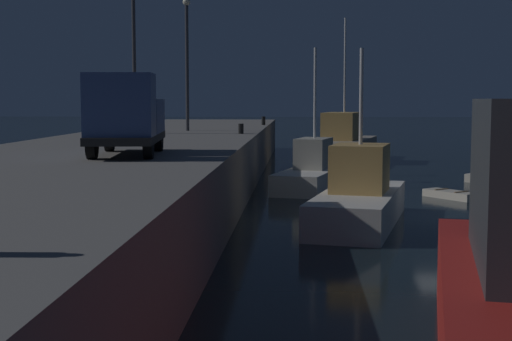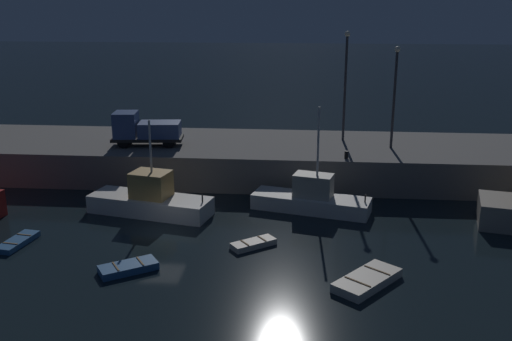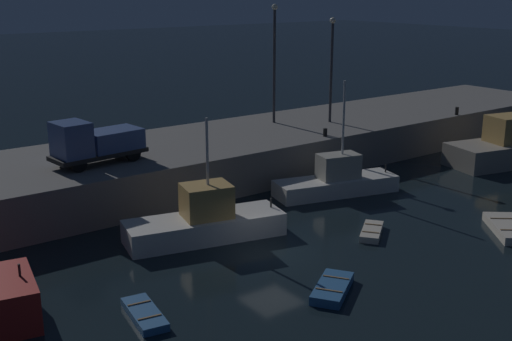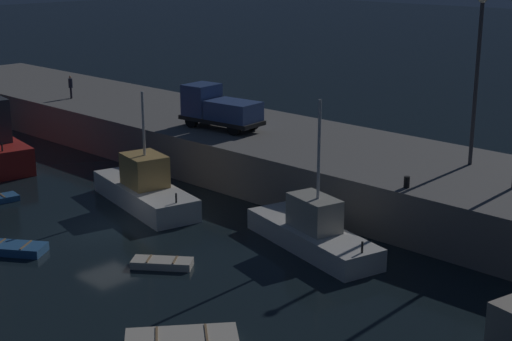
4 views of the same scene
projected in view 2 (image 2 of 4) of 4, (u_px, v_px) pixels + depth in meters
name	position (u px, v px, depth m)	size (l,w,h in m)	color
ground_plane	(160.00, 235.00, 34.50)	(320.00, 320.00, 0.00)	black
pier_quay	(199.00, 157.00, 46.54)	(78.90, 10.03, 2.63)	slate
fishing_trawler_red	(311.00, 199.00, 38.36)	(8.11, 4.14, 7.03)	silver
fishing_trawler_green	(151.00, 200.00, 37.80)	(8.46, 4.27, 6.27)	silver
dinghy_orange_near	(253.00, 244.00, 32.90)	(2.67, 2.35, 0.38)	beige
rowboat_white_mid	(18.00, 242.00, 33.18)	(1.49, 3.04, 0.36)	#2D6099
dinghy_red_small	(367.00, 280.00, 28.51)	(3.74, 4.07, 0.49)	beige
rowboat_blue_far	(128.00, 268.00, 29.92)	(3.15, 2.69, 0.43)	#2D6099
lamp_post_west	(345.00, 78.00, 45.35)	(0.44, 0.44, 8.61)	#38383D
lamp_post_east	(395.00, 89.00, 42.98)	(0.44, 0.44, 7.67)	#38383D
utility_truck	(144.00, 129.00, 44.61)	(5.59, 2.60, 2.64)	black
bollard_west	(346.00, 155.00, 41.20)	(0.28, 0.28, 0.54)	black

